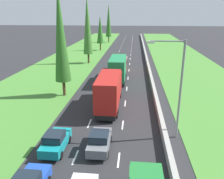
{
  "coord_description": "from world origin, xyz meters",
  "views": [
    {
      "loc": [
        2.73,
        -0.53,
        11.08
      ],
      "look_at": [
        -0.34,
        31.12,
        0.45
      ],
      "focal_mm": 37.04,
      "sensor_mm": 36.0,
      "label": 1
    }
  ],
  "objects_px": {
    "green_box_truck_centre_lane": "(118,69)",
    "poplar_tree_fourth": "(100,30)",
    "orange_van_centre_lane": "(119,63)",
    "street_light_mast": "(177,84)",
    "teal_hatchback_left_lane": "(56,141)",
    "silver_hatchback_centre_lane": "(124,58)",
    "grey_hatchback_centre_lane": "(100,141)",
    "poplar_tree_fifth": "(109,21)",
    "poplar_tree_second": "(60,35)",
    "red_box_truck_centre_lane": "(109,90)",
    "poplar_tree_third": "(87,25)"
  },
  "relations": [
    {
      "from": "orange_van_centre_lane",
      "to": "silver_hatchback_centre_lane",
      "type": "bearing_deg",
      "value": 86.64
    },
    {
      "from": "poplar_tree_fifth",
      "to": "green_box_truck_centre_lane",
      "type": "bearing_deg",
      "value": -81.98
    },
    {
      "from": "teal_hatchback_left_lane",
      "to": "poplar_tree_fifth",
      "type": "xyz_separation_m",
      "value": [
        -3.74,
        74.07,
        7.27
      ]
    },
    {
      "from": "poplar_tree_fifth",
      "to": "poplar_tree_second",
      "type": "bearing_deg",
      "value": -89.53
    },
    {
      "from": "poplar_tree_third",
      "to": "poplar_tree_fifth",
      "type": "height_order",
      "value": "poplar_tree_third"
    },
    {
      "from": "teal_hatchback_left_lane",
      "to": "orange_van_centre_lane",
      "type": "relative_size",
      "value": 0.8
    },
    {
      "from": "teal_hatchback_left_lane",
      "to": "silver_hatchback_centre_lane",
      "type": "xyz_separation_m",
      "value": [
        3.83,
        37.49,
        0.0
      ]
    },
    {
      "from": "orange_van_centre_lane",
      "to": "poplar_tree_fifth",
      "type": "bearing_deg",
      "value": 99.13
    },
    {
      "from": "grey_hatchback_centre_lane",
      "to": "poplar_tree_fifth",
      "type": "relative_size",
      "value": 0.28
    },
    {
      "from": "grey_hatchback_centre_lane",
      "to": "poplar_tree_third",
      "type": "bearing_deg",
      "value": 102.53
    },
    {
      "from": "grey_hatchback_centre_lane",
      "to": "poplar_tree_second",
      "type": "xyz_separation_m",
      "value": [
        -6.91,
        12.92,
        7.49
      ]
    },
    {
      "from": "poplar_tree_third",
      "to": "poplar_tree_fourth",
      "type": "bearing_deg",
      "value": 90.05
    },
    {
      "from": "grey_hatchback_centre_lane",
      "to": "orange_van_centre_lane",
      "type": "bearing_deg",
      "value": 90.55
    },
    {
      "from": "grey_hatchback_centre_lane",
      "to": "poplar_tree_fourth",
      "type": "xyz_separation_m",
      "value": [
        -7.73,
        53.66,
        5.37
      ]
    },
    {
      "from": "green_box_truck_centre_lane",
      "to": "poplar_tree_fourth",
      "type": "height_order",
      "value": "poplar_tree_fourth"
    },
    {
      "from": "grey_hatchback_centre_lane",
      "to": "green_box_truck_centre_lane",
      "type": "distance_m",
      "value": 20.72
    },
    {
      "from": "red_box_truck_centre_lane",
      "to": "poplar_tree_third",
      "type": "relative_size",
      "value": 0.64
    },
    {
      "from": "poplar_tree_second",
      "to": "poplar_tree_fourth",
      "type": "distance_m",
      "value": 40.8
    },
    {
      "from": "orange_van_centre_lane",
      "to": "poplar_tree_fourth",
      "type": "bearing_deg",
      "value": 107.04
    },
    {
      "from": "street_light_mast",
      "to": "poplar_tree_fourth",
      "type": "bearing_deg",
      "value": 105.58
    },
    {
      "from": "silver_hatchback_centre_lane",
      "to": "poplar_tree_third",
      "type": "bearing_deg",
      "value": -163.19
    },
    {
      "from": "teal_hatchback_left_lane",
      "to": "poplar_tree_third",
      "type": "relative_size",
      "value": 0.27
    },
    {
      "from": "grey_hatchback_centre_lane",
      "to": "red_box_truck_centre_lane",
      "type": "relative_size",
      "value": 0.41
    },
    {
      "from": "grey_hatchback_centre_lane",
      "to": "green_box_truck_centre_lane",
      "type": "bearing_deg",
      "value": 89.84
    },
    {
      "from": "green_box_truck_centre_lane",
      "to": "teal_hatchback_left_lane",
      "type": "height_order",
      "value": "green_box_truck_centre_lane"
    },
    {
      "from": "green_box_truck_centre_lane",
      "to": "orange_van_centre_lane",
      "type": "xyz_separation_m",
      "value": [
        -0.34,
        8.68,
        -0.78
      ]
    },
    {
      "from": "red_box_truck_centre_lane",
      "to": "street_light_mast",
      "type": "height_order",
      "value": "street_light_mast"
    },
    {
      "from": "silver_hatchback_centre_lane",
      "to": "street_light_mast",
      "type": "distance_m",
      "value": 35.15
    },
    {
      "from": "street_light_mast",
      "to": "poplar_tree_fifth",
      "type": "bearing_deg",
      "value": 101.06
    },
    {
      "from": "red_box_truck_centre_lane",
      "to": "poplar_tree_second",
      "type": "relative_size",
      "value": 0.65
    },
    {
      "from": "poplar_tree_fifth",
      "to": "poplar_tree_third",
      "type": "bearing_deg",
      "value": -90.45
    },
    {
      "from": "poplar_tree_fourth",
      "to": "poplar_tree_fifth",
      "type": "xyz_separation_m",
      "value": [
        0.32,
        20.01,
        1.9
      ]
    },
    {
      "from": "poplar_tree_second",
      "to": "orange_van_centre_lane",
      "type": "bearing_deg",
      "value": 68.03
    },
    {
      "from": "orange_van_centre_lane",
      "to": "silver_hatchback_centre_lane",
      "type": "distance_m",
      "value": 7.76
    },
    {
      "from": "red_box_truck_centre_lane",
      "to": "poplar_tree_second",
      "type": "xyz_separation_m",
      "value": [
        -6.74,
        3.6,
        6.14
      ]
    },
    {
      "from": "red_box_truck_centre_lane",
      "to": "poplar_tree_third",
      "type": "xyz_separation_m",
      "value": [
        -7.54,
        25.38,
        6.2
      ]
    },
    {
      "from": "orange_van_centre_lane",
      "to": "silver_hatchback_centre_lane",
      "type": "xyz_separation_m",
      "value": [
        0.45,
        7.73,
        -0.56
      ]
    },
    {
      "from": "grey_hatchback_centre_lane",
      "to": "poplar_tree_fourth",
      "type": "height_order",
      "value": "poplar_tree_fourth"
    },
    {
      "from": "red_box_truck_centre_lane",
      "to": "silver_hatchback_centre_lane",
      "type": "distance_m",
      "value": 27.79
    },
    {
      "from": "teal_hatchback_left_lane",
      "to": "silver_hatchback_centre_lane",
      "type": "distance_m",
      "value": 37.68
    },
    {
      "from": "orange_van_centre_lane",
      "to": "street_light_mast",
      "type": "xyz_separation_m",
      "value": [
        6.74,
        -26.58,
        3.83
      ]
    },
    {
      "from": "green_box_truck_centre_lane",
      "to": "teal_hatchback_left_lane",
      "type": "bearing_deg",
      "value": -100.01
    },
    {
      "from": "orange_van_centre_lane",
      "to": "poplar_tree_third",
      "type": "bearing_deg",
      "value": 144.28
    },
    {
      "from": "teal_hatchback_left_lane",
      "to": "street_light_mast",
      "type": "relative_size",
      "value": 0.43
    },
    {
      "from": "poplar_tree_third",
      "to": "poplar_tree_second",
      "type": "bearing_deg",
      "value": -87.89
    },
    {
      "from": "silver_hatchback_centre_lane",
      "to": "poplar_tree_second",
      "type": "xyz_separation_m",
      "value": [
        -7.08,
        -24.16,
        7.49
      ]
    },
    {
      "from": "grey_hatchback_centre_lane",
      "to": "poplar_tree_third",
      "type": "relative_size",
      "value": 0.27
    },
    {
      "from": "silver_hatchback_centre_lane",
      "to": "poplar_tree_third",
      "type": "distance_m",
      "value": 11.17
    },
    {
      "from": "green_box_truck_centre_lane",
      "to": "street_light_mast",
      "type": "distance_m",
      "value": 19.25
    },
    {
      "from": "grey_hatchback_centre_lane",
      "to": "poplar_tree_second",
      "type": "relative_size",
      "value": 0.27
    }
  ]
}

